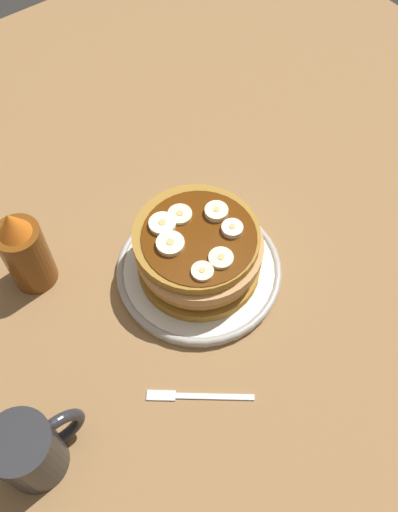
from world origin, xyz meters
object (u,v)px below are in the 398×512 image
object	(u,v)px
banana_slice_4	(202,272)
fork	(193,396)
banana_slice_6	(162,224)
syrup_bottle	(25,252)
pancake_stack	(198,251)
banana_slice_0	(182,213)
banana_slice_1	(222,258)
banana_slice_2	(216,212)
plate	(199,270)
banana_slice_3	(170,244)
banana_slice_5	(232,229)
coffee_mug	(31,449)

from	to	relation	value
banana_slice_4	fork	world-z (taller)	banana_slice_4
banana_slice_4	banana_slice_6	bearing A→B (deg)	88.40
banana_slice_6	syrup_bottle	bearing A→B (deg)	148.99
pancake_stack	syrup_bottle	xyz separation A→B (cm)	(-17.96, 13.04, 0.94)
pancake_stack	banana_slice_6	world-z (taller)	banana_slice_6
banana_slice_0	banana_slice_1	size ratio (longest dim) A/B	1.03
banana_slice_6	banana_slice_4	bearing A→B (deg)	-91.60
banana_slice_2	plate	bearing A→B (deg)	-159.70
banana_slice_1	syrup_bottle	world-z (taller)	syrup_bottle
banana_slice_2	banana_slice_6	distance (cm)	7.07
banana_slice_2	pancake_stack	bearing A→B (deg)	-162.35
banana_slice_3	banana_slice_5	bearing A→B (deg)	-21.01
banana_slice_5	fork	xyz separation A→B (cm)	(-14.91, -11.48, -9.10)
banana_slice_0	banana_slice_5	bearing A→B (deg)	-59.32
pancake_stack	banana_slice_0	bearing A→B (deg)	84.96
plate	fork	size ratio (longest dim) A/B	2.10
banana_slice_3	pancake_stack	bearing A→B (deg)	-12.57
pancake_stack	coffee_mug	bearing A→B (deg)	-163.27
banana_slice_2	banana_slice_6	world-z (taller)	banana_slice_2
banana_slice_4	syrup_bottle	distance (cm)	23.40
plate	pancake_stack	world-z (taller)	pancake_stack
banana_slice_2	coffee_mug	distance (cm)	34.87
fork	banana_slice_3	bearing A→B (deg)	62.48
plate	banana_slice_3	size ratio (longest dim) A/B	6.40
pancake_stack	banana_slice_6	size ratio (longest dim) A/B	5.05
banana_slice_0	plate	bearing A→B (deg)	-95.07
banana_slice_1	banana_slice_4	world-z (taller)	same
pancake_stack	coffee_mug	world-z (taller)	same
fork	plate	bearing A→B (deg)	50.16
plate	banana_slice_2	distance (cm)	9.39
banana_slice_1	banana_slice_4	size ratio (longest dim) A/B	1.12
banana_slice_2	coffee_mug	bearing A→B (deg)	-163.16
banana_slice_2	coffee_mug	world-z (taller)	banana_slice_2
banana_slice_1	banana_slice_6	size ratio (longest dim) A/B	0.88
banana_slice_2	banana_slice_3	xyz separation A→B (cm)	(-7.54, -0.42, -0.03)
coffee_mug	syrup_bottle	world-z (taller)	syrup_bottle
banana_slice_1	banana_slice_3	world-z (taller)	banana_slice_3
banana_slice_3	banana_slice_4	bearing A→B (deg)	-82.24
banana_slice_0	fork	size ratio (longest dim) A/B	0.29
syrup_bottle	coffee_mug	bearing A→B (deg)	-117.24
banana_slice_0	banana_slice_4	xyz separation A→B (cm)	(-3.25, -8.40, -0.01)
banana_slice_4	banana_slice_6	world-z (taller)	banana_slice_6
banana_slice_3	fork	xyz separation A→B (cm)	(-7.47, -14.34, -9.10)
pancake_stack	syrup_bottle	size ratio (longest dim) A/B	1.24
coffee_mug	banana_slice_1	bearing A→B (deg)	8.24
syrup_bottle	banana_slice_2	bearing A→B (deg)	-28.40
plate	banana_slice_1	world-z (taller)	banana_slice_1
banana_slice_3	coffee_mug	xyz separation A→B (cm)	(-25.53, -9.59, -4.66)
banana_slice_3	fork	distance (cm)	18.55
banana_slice_1	syrup_bottle	bearing A→B (deg)	135.86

